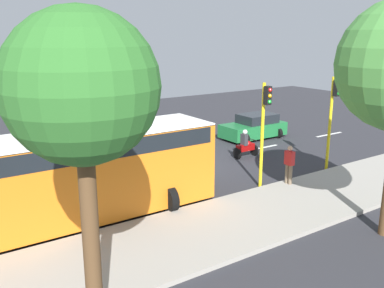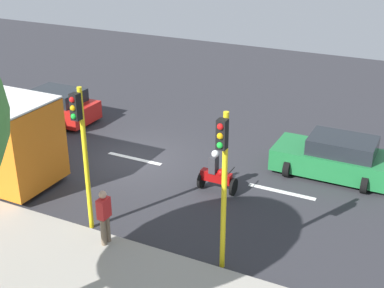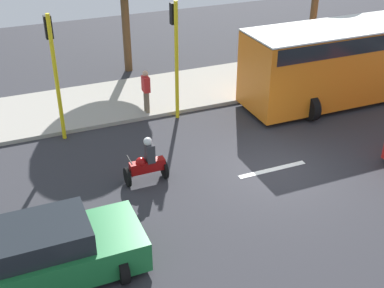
% 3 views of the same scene
% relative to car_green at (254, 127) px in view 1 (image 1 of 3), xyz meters
% --- Properties ---
extents(ground_plane, '(40.00, 60.00, 0.10)m').
position_rel_car_green_xyz_m(ground_plane, '(2.08, -7.26, -0.76)').
color(ground_plane, '#2D2D33').
extents(sidewalk, '(4.00, 60.00, 0.15)m').
position_rel_car_green_xyz_m(sidewalk, '(9.08, -7.26, -0.64)').
color(sidewalk, '#9E998E').
rests_on(sidewalk, ground).
extents(lane_stripe_north, '(0.20, 2.40, 0.01)m').
position_rel_car_green_xyz_m(lane_stripe_north, '(2.08, -13.26, -0.71)').
color(lane_stripe_north, white).
rests_on(lane_stripe_north, ground).
extents(lane_stripe_mid, '(0.20, 2.40, 0.01)m').
position_rel_car_green_xyz_m(lane_stripe_mid, '(2.08, -7.26, -0.71)').
color(lane_stripe_mid, white).
rests_on(lane_stripe_mid, ground).
extents(lane_stripe_south, '(0.20, 2.40, 0.01)m').
position_rel_car_green_xyz_m(lane_stripe_south, '(2.08, -1.26, -0.71)').
color(lane_stripe_south, white).
rests_on(lane_stripe_south, ground).
extents(lane_stripe_far_south, '(0.20, 2.40, 0.01)m').
position_rel_car_green_xyz_m(lane_stripe_far_south, '(2.08, 4.74, -0.71)').
color(lane_stripe_far_south, white).
rests_on(lane_stripe_far_south, ground).
extents(car_green, '(2.33, 4.15, 1.52)m').
position_rel_car_green_xyz_m(car_green, '(0.00, 0.00, 0.00)').
color(car_green, '#1E7238').
rests_on(car_green, ground).
extents(car_red, '(2.37, 4.05, 1.52)m').
position_rel_car_green_xyz_m(car_red, '(0.17, -12.78, -0.00)').
color(car_red, red).
rests_on(car_red, ground).
extents(city_bus, '(3.20, 11.00, 3.16)m').
position_rel_car_green_xyz_m(city_bus, '(5.78, -13.94, 1.13)').
color(city_bus, orange).
rests_on(city_bus, ground).
extents(motorcycle, '(0.60, 1.30, 1.53)m').
position_rel_car_green_xyz_m(motorcycle, '(3.01, -3.32, -0.07)').
color(motorcycle, black).
rests_on(motorcycle, ground).
extents(pedestrian_near_signal, '(0.40, 0.24, 1.69)m').
position_rel_car_green_xyz_m(pedestrian_near_signal, '(7.49, -4.79, 0.35)').
color(pedestrian_near_signal, '#72604C').
rests_on(pedestrian_near_signal, sidewalk).
extents(traffic_light_corner, '(0.49, 0.24, 4.50)m').
position_rel_car_green_xyz_m(traffic_light_corner, '(6.93, -5.81, 2.22)').
color(traffic_light_corner, yellow).
rests_on(traffic_light_corner, ground).
extents(traffic_light_midblock, '(0.49, 0.24, 4.50)m').
position_rel_car_green_xyz_m(traffic_light_midblock, '(6.93, -1.45, 2.22)').
color(traffic_light_midblock, yellow).
rests_on(traffic_light_midblock, ground).
extents(street_tree_center, '(3.04, 3.04, 6.99)m').
position_rel_car_green_xyz_m(street_tree_center, '(11.75, -15.24, 4.69)').
color(street_tree_center, brown).
rests_on(street_tree_center, ground).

